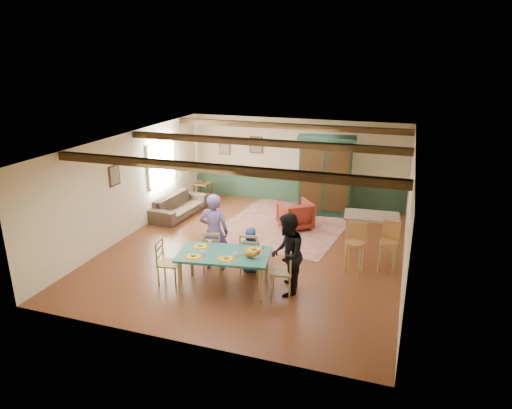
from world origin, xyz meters
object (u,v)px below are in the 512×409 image
(dining_chair_end_right, at_px, (282,270))
(counter_table, at_px, (370,236))
(dining_table, at_px, (224,271))
(bar_stool_right, at_px, (388,248))
(cat, at_px, (250,253))
(person_child, at_px, (251,250))
(person_man, at_px, (214,232))
(table_lamp, at_px, (202,174))
(dining_chair_end_left, at_px, (169,262))
(person_woman, at_px, (287,254))
(armoire, at_px, (325,176))
(dining_chair_far_left, at_px, (214,250))
(bar_stool_left, at_px, (355,249))
(armchair, at_px, (295,215))
(sofa, at_px, (179,205))
(dining_chair_far_right, at_px, (250,253))
(end_table, at_px, (203,192))

(dining_chair_end_right, bearing_deg, counter_table, 137.54)
(dining_table, height_order, dining_chair_end_right, dining_chair_end_right)
(bar_stool_right, bearing_deg, cat, -137.04)
(dining_table, xyz_separation_m, dining_chair_end_right, (1.17, 0.19, 0.10))
(dining_table, bearing_deg, person_child, 72.60)
(person_man, bearing_deg, dining_chair_end_right, 152.70)
(dining_table, relative_size, dining_chair_end_right, 1.89)
(table_lamp, xyz_separation_m, bar_stool_right, (6.00, -3.31, -0.34))
(dining_chair_end_left, distance_m, cat, 1.79)
(person_man, xyz_separation_m, person_woman, (1.80, -0.54, -0.04))
(person_man, xyz_separation_m, armoire, (1.64, 4.42, 0.29))
(person_child, height_order, bar_stool_right, bar_stool_right)
(dining_chair_end_left, height_order, armoire, armoire)
(dining_chair_far_left, xyz_separation_m, person_child, (0.80, 0.21, 0.03))
(cat, relative_size, armoire, 0.16)
(person_man, relative_size, person_child, 1.72)
(person_woman, bearing_deg, bar_stool_left, 129.37)
(person_child, xyz_separation_m, cat, (0.30, -0.89, 0.35))
(cat, bearing_deg, armchair, 80.87)
(counter_table, bearing_deg, person_child, -145.89)
(armchair, bearing_deg, table_lamp, -59.59)
(dining_chair_far_left, distance_m, table_lamp, 5.06)
(dining_chair_end_left, distance_m, dining_chair_end_right, 2.36)
(dining_table, distance_m, bar_stool_left, 2.90)
(dining_chair_end_left, bearing_deg, dining_chair_far_left, -46.17)
(armoire, relative_size, bar_stool_right, 2.06)
(armchair, bearing_deg, sofa, -36.35)
(dining_table, xyz_separation_m, armchair, (0.57, 3.76, -0.00))
(armoire, bearing_deg, bar_stool_left, -76.47)
(dining_chair_far_right, height_order, dining_chair_end_right, same)
(cat, xyz_separation_m, bar_stool_right, (2.57, 1.84, -0.29))
(person_woman, bearing_deg, cat, -81.87)
(end_table, distance_m, counter_table, 6.14)
(armoire, distance_m, sofa, 4.42)
(cat, bearing_deg, armoire, 74.93)
(dining_chair_end_right, height_order, person_woman, person_woman)
(person_man, bearing_deg, dining_table, 116.57)
(end_table, bearing_deg, cat, -56.30)
(person_woman, distance_m, armchair, 3.66)
(bar_stool_left, bearing_deg, table_lamp, 153.42)
(armoire, bearing_deg, end_table, 173.63)
(bar_stool_right, bearing_deg, counter_table, 130.74)
(armchair, xyz_separation_m, end_table, (-3.43, 1.37, -0.07))
(sofa, bearing_deg, cat, -131.62)
(person_man, xyz_separation_m, sofa, (-2.43, 2.93, -0.58))
(dining_chair_far_right, xyz_separation_m, armchair, (0.28, 2.97, -0.10))
(bar_stool_right, bearing_deg, dining_chair_end_left, -147.55)
(table_lamp, bearing_deg, bar_stool_right, -28.85)
(person_child, distance_m, bar_stool_right, 3.02)
(bar_stool_left, bearing_deg, sofa, 166.02)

